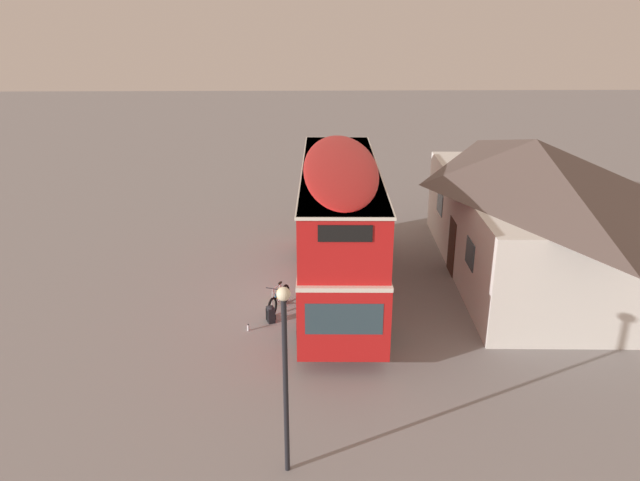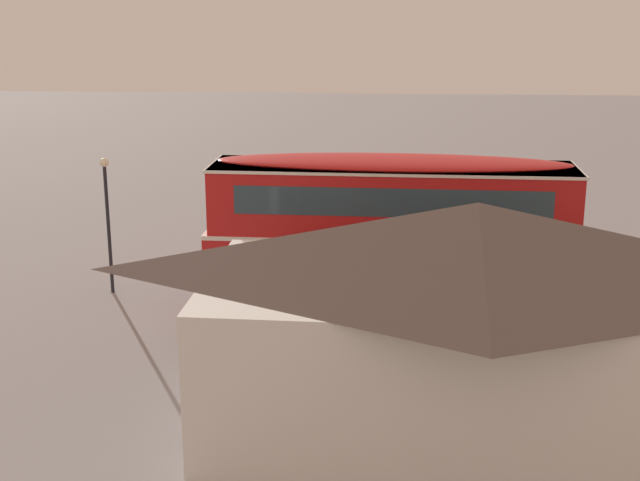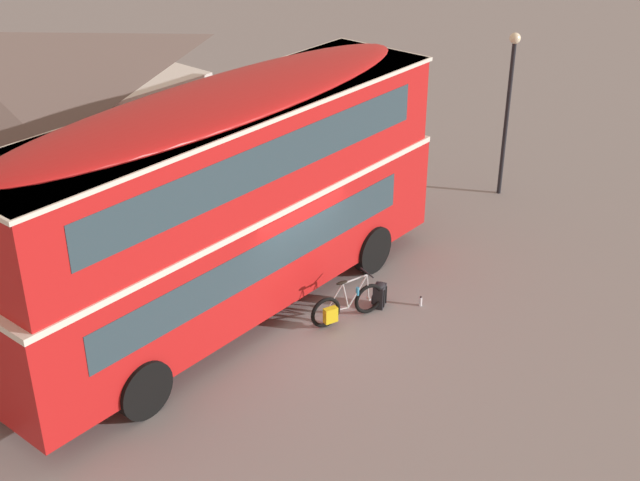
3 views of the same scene
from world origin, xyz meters
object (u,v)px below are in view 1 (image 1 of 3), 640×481
object	(u,v)px
double_decker_bus	(340,222)
street_lamp	(285,361)
backpack_on_ground	(271,314)
water_bottle_clear_plastic	(248,328)
touring_bicycle	(279,299)

from	to	relation	value
double_decker_bus	street_lamp	xyz separation A→B (m)	(8.82, -1.56, 0.06)
backpack_on_ground	double_decker_bus	bearing A→B (deg)	132.74
double_decker_bus	water_bottle_clear_plastic	distance (m)	4.72
touring_bicycle	backpack_on_ground	world-z (taller)	touring_bicycle
street_lamp	touring_bicycle	bearing A→B (deg)	-176.26
double_decker_bus	touring_bicycle	size ratio (longest dim) A/B	6.56
double_decker_bus	street_lamp	bearing A→B (deg)	-10.04
backpack_on_ground	touring_bicycle	bearing A→B (deg)	165.89
touring_bicycle	double_decker_bus	bearing A→B (deg)	120.52
double_decker_bus	touring_bicycle	distance (m)	3.30
touring_bicycle	water_bottle_clear_plastic	size ratio (longest dim) A/B	7.35
backpack_on_ground	water_bottle_clear_plastic	distance (m)	0.89
touring_bicycle	water_bottle_clear_plastic	world-z (taller)	touring_bicycle
backpack_on_ground	water_bottle_clear_plastic	bearing A→B (deg)	-50.46
double_decker_bus	water_bottle_clear_plastic	xyz separation A→B (m)	(2.67, -2.96, -2.54)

